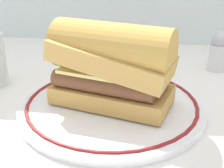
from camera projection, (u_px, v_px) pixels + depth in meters
The scene contains 4 objects.
ground_plane at pixel (107, 105), 0.54m from camera, with size 1.50×1.50×0.00m, color white.
plate at pixel (112, 106), 0.52m from camera, with size 0.29×0.29×0.01m.
sausage_sandwich at pixel (112, 64), 0.49m from camera, with size 0.20×0.13×0.12m.
salt_shaker at pixel (218, 52), 0.66m from camera, with size 0.04×0.04×0.08m.
Camera 1 is at (0.08, -0.47, 0.25)m, focal length 53.42 mm.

